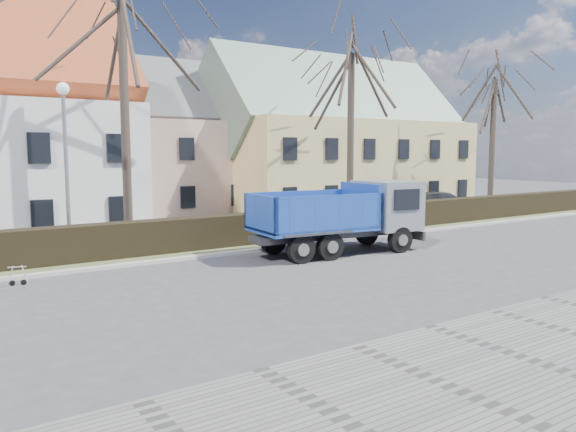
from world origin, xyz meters
TOP-DOWN VIEW (x-y plane):
  - ground at (0.00, 0.00)m, footprint 120.00×120.00m
  - sidewalk_near at (0.00, -8.50)m, footprint 80.00×5.00m
  - curb_far at (0.00, 4.60)m, footprint 80.00×0.30m
  - grass_strip at (0.00, 6.20)m, footprint 80.00×3.00m
  - hedge at (0.00, 6.00)m, footprint 60.00×0.90m
  - building_pink at (4.00, 20.00)m, footprint 10.80×8.80m
  - building_yellow at (16.00, 17.00)m, footprint 18.80×10.80m
  - tree_1 at (-2.00, 8.50)m, footprint 9.20×9.20m
  - tree_2 at (10.00, 8.50)m, footprint 8.00×8.00m
  - tree_3 at (22.00, 8.50)m, footprint 7.60×7.60m
  - dump_truck at (4.07, 2.54)m, footprint 7.39×3.32m
  - streetlight at (-4.70, 7.00)m, footprint 0.51×0.51m
  - cart_frame at (-7.16, 3.75)m, footprint 0.80×0.58m
  - parked_car_b at (19.54, 10.18)m, footprint 4.95×3.63m

SIDE VIEW (x-z plane):
  - ground at x=0.00m, z-range 0.00..0.00m
  - sidewalk_near at x=0.00m, z-range 0.00..0.08m
  - grass_strip at x=0.00m, z-range 0.00..0.10m
  - curb_far at x=0.00m, z-range 0.00..0.12m
  - cart_frame at x=-7.16m, z-range 0.00..0.65m
  - hedge at x=0.00m, z-range 0.00..1.30m
  - parked_car_b at x=19.54m, z-range 0.00..1.33m
  - dump_truck at x=4.07m, z-range 0.00..2.87m
  - streetlight at x=-4.70m, z-range 0.00..6.49m
  - building_pink at x=4.00m, z-range 0.00..8.00m
  - building_yellow at x=16.00m, z-range 0.00..8.50m
  - tree_3 at x=22.00m, z-range 0.00..10.45m
  - tree_2 at x=10.00m, z-range 0.00..11.00m
  - tree_1 at x=-2.00m, z-range 0.00..12.65m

